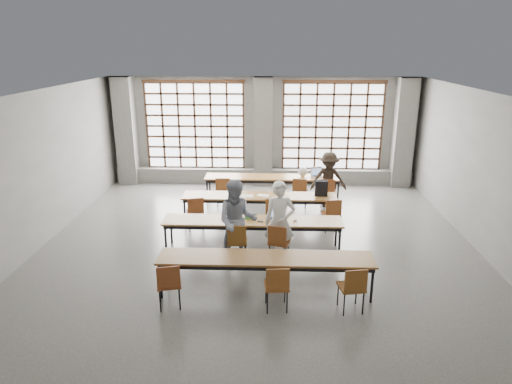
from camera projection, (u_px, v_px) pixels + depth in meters
floor at (257, 251)px, 10.36m from camera, size 11.00×11.00×0.00m
ceiling at (258, 94)px, 9.28m from camera, size 11.00×11.00×0.00m
wall_back at (263, 131)px, 15.04m from camera, size 10.00×0.00×10.00m
wall_front at (238, 328)px, 4.59m from camera, size 10.00×0.00×10.00m
wall_left at (30, 174)px, 10.00m from camera, size 0.00×11.00×11.00m
wall_right at (493, 179)px, 9.64m from camera, size 0.00×11.00×11.00m
column_left at (126, 131)px, 14.94m from camera, size 0.60×0.55×3.50m
column_mid at (263, 132)px, 14.78m from camera, size 0.60×0.55×3.50m
column_right at (403, 133)px, 14.61m from camera, size 0.60×0.55×3.50m
window_left at (195, 126)px, 15.01m from camera, size 3.32×0.12×3.00m
window_right at (332, 127)px, 14.84m from camera, size 3.32×0.12×3.00m
sill_ledge at (263, 176)px, 15.32m from camera, size 9.80×0.35×0.50m
desk_row_a at (272, 179)px, 13.55m from camera, size 4.00×0.70×0.73m
desk_row_b at (259, 198)px, 11.87m from camera, size 4.00×0.70×0.73m
desk_row_c at (253, 223)px, 10.22m from camera, size 4.00×0.70×0.73m
desk_row_d at (266, 260)px, 8.44m from camera, size 4.00×0.70×0.73m
chair_back_left at (223, 189)px, 13.04m from camera, size 0.42×0.43×0.88m
chair_back_mid at (300, 189)px, 12.96m from camera, size 0.48×0.48×0.88m
chair_back_right at (328, 190)px, 12.93m from camera, size 0.50×0.50×0.88m
chair_mid_left at (195, 210)px, 11.37m from camera, size 0.52×0.52×0.88m
chair_mid_centre at (274, 211)px, 11.30m from camera, size 0.47×0.47×0.88m
chair_mid_right at (332, 212)px, 11.25m from camera, size 0.49×0.49×0.88m
chair_front_left at (237, 239)px, 9.67m from camera, size 0.43×0.43×0.88m
chair_front_right at (278, 240)px, 9.64m from camera, size 0.52×0.52×0.88m
chair_near_left at (169, 281)px, 7.95m from camera, size 0.51×0.51×0.88m
chair_near_mid at (277, 283)px, 7.88m from camera, size 0.46×0.46×0.88m
chair_near_right at (353, 285)px, 7.83m from camera, size 0.49×0.49×0.88m
student_male at (280, 222)px, 9.65m from camera, size 0.65×0.43×1.77m
student_female at (237, 221)px, 9.68m from camera, size 0.91×0.73×1.80m
student_back at (329, 180)px, 12.97m from camera, size 1.06×0.65×1.59m
laptop_front at (277, 216)px, 10.26m from camera, size 0.38×0.33×0.26m
laptop_back at (317, 174)px, 13.56m from camera, size 0.44×0.40×0.26m
mouse at (295, 220)px, 10.14m from camera, size 0.12×0.10×0.04m
green_box at (250, 217)px, 10.26m from camera, size 0.26×0.11×0.09m
phone at (260, 221)px, 10.09m from camera, size 0.14×0.10×0.01m
paper_sheet_a at (237, 194)px, 11.92m from camera, size 0.36×0.33×0.00m
paper_sheet_b at (248, 196)px, 11.81m from camera, size 0.32×0.24×0.00m
paper_sheet_c at (263, 195)px, 11.85m from camera, size 0.34×0.27×0.00m
backpack at (321, 188)px, 11.78m from camera, size 0.32×0.21×0.40m
plastic_bag at (303, 172)px, 13.50m from camera, size 0.32×0.29×0.29m
red_pouch at (169, 281)px, 8.03m from camera, size 0.20×0.09×0.06m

